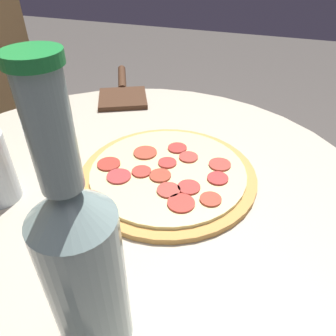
{
  "coord_description": "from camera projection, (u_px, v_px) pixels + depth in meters",
  "views": [
    {
      "loc": [
        -0.37,
        -0.2,
        1.07
      ],
      "look_at": [
        0.05,
        -0.06,
        0.74
      ],
      "focal_mm": 35.0,
      "sensor_mm": 36.0,
      "label": 1
    }
  ],
  "objects": [
    {
      "name": "pizza_paddle",
      "position": [
        123.0,
        91.0,
        0.85
      ],
      "size": [
        0.28,
        0.18,
        0.02
      ],
      "rotation": [
        0.0,
        0.0,
        0.45
      ],
      "color": "#422819",
      "rests_on": "table"
    },
    {
      "name": "pizza",
      "position": [
        168.0,
        174.0,
        0.56
      ],
      "size": [
        0.3,
        0.3,
        0.02
      ],
      "color": "#C68E47",
      "rests_on": "table"
    },
    {
      "name": "table",
      "position": [
        133.0,
        256.0,
        0.65
      ],
      "size": [
        0.85,
        0.85,
        0.72
      ],
      "color": "#B2A893",
      "rests_on": "ground_plane"
    },
    {
      "name": "beer_bottle",
      "position": [
        83.0,
        266.0,
        0.28
      ],
      "size": [
        0.07,
        0.07,
        0.3
      ],
      "color": "gray",
      "rests_on": "table"
    }
  ]
}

